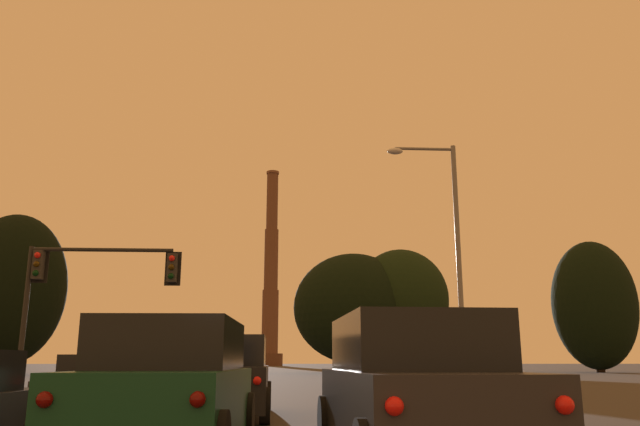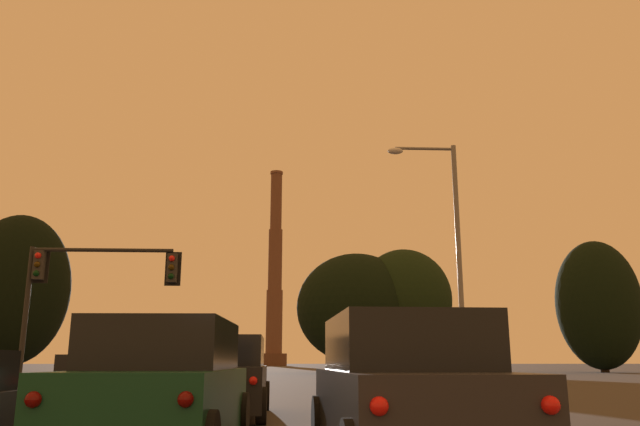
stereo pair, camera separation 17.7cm
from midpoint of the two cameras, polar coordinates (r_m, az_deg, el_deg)
The scene contains 11 objects.
sedan_left_lane_front at distance 16.44m, azimuth -19.27°, elevation -14.79°, with size 2.16×4.77×1.43m.
suv_center_lane_front at distance 15.52m, azimuth -8.39°, elevation -14.65°, with size 2.16×4.93×1.86m.
suv_center_lane_second at distance 9.39m, azimuth -13.66°, elevation -15.35°, with size 2.23×4.95×1.86m.
suv_right_lane_second at distance 8.31m, azimuth 8.49°, elevation -15.87°, with size 2.25×4.96×1.86m.
traffic_light_overhead_left at distance 24.05m, azimuth -20.79°, elevation -5.86°, with size 5.53×0.50×5.31m.
street_lamp at distance 25.29m, azimuth 11.90°, elevation -2.49°, with size 2.84×0.36×9.92m.
smokestack at distance 171.50m, azimuth -4.13°, elevation -6.72°, with size 7.04×7.04×53.75m.
treeline_left_mid at distance 69.13m, azimuth 7.79°, elevation -7.85°, with size 10.33×9.30×13.31m.
treeline_center_right at distance 66.62m, azimuth -25.96°, elevation -6.24°, with size 9.95×8.95×15.20m.
treeline_right_mid at distance 68.65m, azimuth 3.44°, elevation -8.65°, with size 13.04×11.74×12.83m.
treeline_far_left at distance 80.35m, azimuth 24.15°, elevation -7.63°, with size 9.66×8.69×15.19m.
Camera 2 is at (1.52, -1.52, 1.28)m, focal length 35.00 mm.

